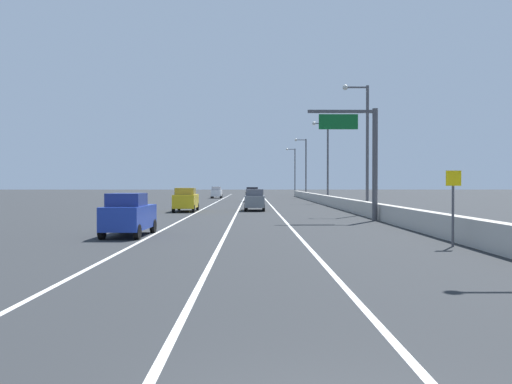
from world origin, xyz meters
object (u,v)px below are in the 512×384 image
object	(u,v)px
overhead_sign_gantry	(364,150)
car_white_0	(217,192)
lamp_post_right_third	(326,157)
car_gray_2	(255,200)
speed_advisory_sign	(453,202)
lamp_post_right_fifth	(294,168)
car_blue_4	(129,215)
lamp_post_right_fourth	(305,164)
car_yellow_1	(186,200)
car_black_3	(252,194)
lamp_post_right_second	(364,140)

from	to	relation	value
overhead_sign_gantry	car_white_0	size ratio (longest dim) A/B	1.81
lamp_post_right_third	car_white_0	xyz separation A→B (m)	(-15.65, 23.33, -5.00)
lamp_post_right_third	car_gray_2	bearing A→B (deg)	-115.87
overhead_sign_gantry	speed_advisory_sign	size ratio (longest dim) A/B	2.50
speed_advisory_sign	lamp_post_right_fifth	distance (m)	97.84
car_gray_2	car_blue_4	distance (m)	24.42
lamp_post_right_fourth	car_gray_2	world-z (taller)	lamp_post_right_fourth
car_white_0	car_yellow_1	xyz separation A→B (m)	(0.18, -44.01, 0.06)
lamp_post_right_fourth	car_yellow_1	xyz separation A→B (m)	(-15.27, -46.00, -4.94)
lamp_post_right_fourth	car_yellow_1	size ratio (longest dim) A/B	2.18
lamp_post_right_fifth	car_black_3	bearing A→B (deg)	-101.76
lamp_post_right_fifth	car_blue_4	xyz separation A→B (m)	(-15.36, -93.42, -4.98)
speed_advisory_sign	car_yellow_1	distance (m)	29.83
lamp_post_right_third	car_white_0	size ratio (longest dim) A/B	2.53
lamp_post_right_second	lamp_post_right_fifth	distance (m)	75.95
lamp_post_right_fifth	speed_advisory_sign	bearing A→B (deg)	-90.93
car_yellow_1	car_blue_4	distance (m)	22.11
car_blue_4	car_black_3	bearing A→B (deg)	82.97
lamp_post_right_second	overhead_sign_gantry	bearing A→B (deg)	-102.26
lamp_post_right_third	lamp_post_right_fourth	xyz separation A→B (m)	(-0.20, 25.32, 0.00)
lamp_post_right_fifth	car_blue_4	distance (m)	94.81
lamp_post_right_fourth	car_blue_4	xyz separation A→B (m)	(-15.21, -68.11, -4.98)
lamp_post_right_third	lamp_post_right_fifth	size ratio (longest dim) A/B	1.00
lamp_post_right_fifth	car_black_3	world-z (taller)	lamp_post_right_fifth
overhead_sign_gantry	lamp_post_right_second	distance (m)	7.68
lamp_post_right_second	lamp_post_right_fifth	bearing A→B (deg)	89.68
lamp_post_right_fourth	car_white_0	size ratio (longest dim) A/B	2.53
lamp_post_right_second	car_yellow_1	world-z (taller)	lamp_post_right_second
lamp_post_right_fourth	car_white_0	world-z (taller)	lamp_post_right_fourth
car_black_3	lamp_post_right_fourth	bearing A→B (deg)	65.05
car_blue_4	car_white_0	bearing A→B (deg)	90.20
lamp_post_right_fifth	lamp_post_right_fourth	bearing A→B (deg)	-90.33
lamp_post_right_third	lamp_post_right_fifth	distance (m)	50.63
lamp_post_right_fifth	car_gray_2	xyz separation A→B (m)	(-9.23, -69.78, -5.00)
lamp_post_right_third	lamp_post_right_fifth	bearing A→B (deg)	90.06
speed_advisory_sign	lamp_post_right_second	size ratio (longest dim) A/B	0.29
lamp_post_right_fourth	lamp_post_right_fifth	xyz separation A→B (m)	(0.15, 25.32, 0.00)
car_yellow_1	lamp_post_right_third	bearing A→B (deg)	53.22
lamp_post_right_fifth	car_white_0	world-z (taller)	lamp_post_right_fifth
car_blue_4	lamp_post_right_fourth	bearing A→B (deg)	77.41
lamp_post_right_fifth	car_gray_2	distance (m)	70.56
car_yellow_1	car_blue_4	xyz separation A→B (m)	(0.05, -22.10, -0.04)
car_yellow_1	car_gray_2	size ratio (longest dim) A/B	1.07
lamp_post_right_third	lamp_post_right_fourth	size ratio (longest dim) A/B	1.00
car_white_0	car_gray_2	xyz separation A→B (m)	(6.36, -42.47, -0.00)
overhead_sign_gantry	car_yellow_1	bearing A→B (deg)	138.03
speed_advisory_sign	lamp_post_right_third	world-z (taller)	lamp_post_right_third
speed_advisory_sign	lamp_post_right_fifth	xyz separation A→B (m)	(1.59, 97.74, 4.23)
speed_advisory_sign	car_gray_2	size ratio (longest dim) A/B	0.67
car_white_0	lamp_post_right_fifth	bearing A→B (deg)	60.26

